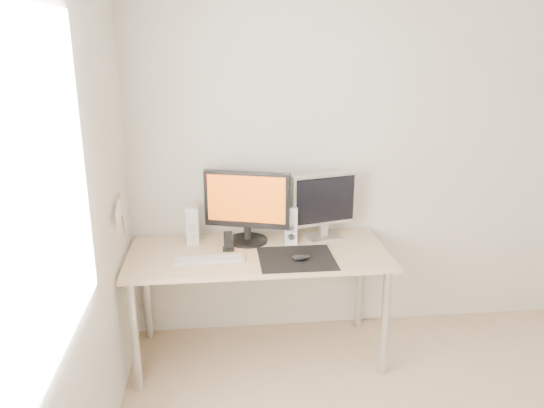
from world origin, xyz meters
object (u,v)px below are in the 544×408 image
main_monitor (247,204)px  second_monitor (324,203)px  phone_dock (228,244)px  speaker_left (192,225)px  desk (258,263)px  keyboard (210,260)px  mouse (301,257)px  speaker_right (290,225)px

main_monitor → second_monitor: 0.50m
phone_dock → speaker_left: bearing=147.3°
desk → keyboard: 0.33m
main_monitor → keyboard: bearing=-130.5°
speaker_left → keyboard: speaker_left is taller
keyboard → phone_dock: phone_dock is taller
desk → speaker_left: bearing=156.1°
desk → speaker_left: size_ratio=6.54×
desk → speaker_left: (-0.40, 0.18, 0.20)m
second_monitor → phone_dock: second_monitor is taller
desk → second_monitor: (0.45, 0.19, 0.32)m
speaker_left → phone_dock: speaker_left is taller
desk → phone_dock: phone_dock is taller
main_monitor → speaker_left: bearing=177.6°
mouse → speaker_right: (-0.02, 0.29, 0.10)m
mouse → keyboard: mouse is taller
main_monitor → phone_dock: (-0.13, -0.13, -0.22)m
second_monitor → speaker_left: bearing=-179.4°
speaker_left → keyboard: (0.11, -0.30, -0.11)m
mouse → main_monitor: (-0.29, 0.34, 0.23)m
desk → speaker_left: 0.49m
main_monitor → phone_dock: main_monitor is taller
mouse → keyboard: size_ratio=0.27×
speaker_right → second_monitor: bearing=16.8°
main_monitor → speaker_left: 0.37m
second_monitor → phone_dock: bearing=-166.5°
main_monitor → mouse: bearing=-48.7°
mouse → keyboard: (-0.54, 0.05, -0.02)m
keyboard → phone_dock: 0.20m
desk → second_monitor: bearing=22.9°
mouse → speaker_right: speaker_right is taller
mouse → phone_dock: phone_dock is taller
mouse → speaker_right: 0.31m
mouse → phone_dock: bearing=153.7°
main_monitor → speaker_left: size_ratio=2.20×
desk → speaker_right: size_ratio=6.54×
speaker_right → keyboard: bearing=-155.2°
second_monitor → speaker_right: second_monitor is taller
phone_dock → second_monitor: bearing=13.5°
desk → mouse: bearing=-35.6°
mouse → second_monitor: bearing=60.0°
main_monitor → keyboard: 0.45m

